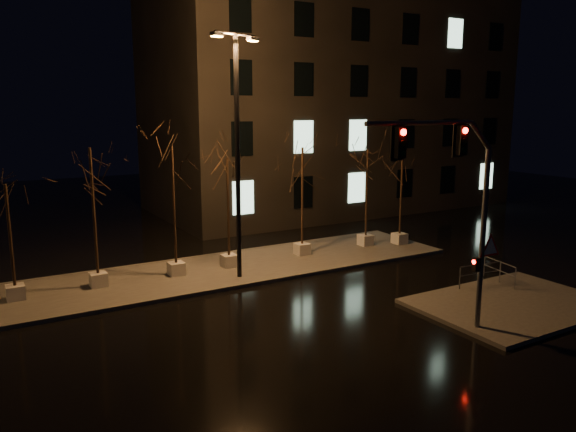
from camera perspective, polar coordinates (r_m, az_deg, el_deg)
ground at (r=20.26m, az=0.19°, el=-9.89°), size 90.00×90.00×0.00m
median at (r=25.32m, az=-6.76°, el=-5.48°), size 22.00×5.00×0.15m
sidewalk_corner at (r=22.54m, az=21.87°, el=-8.31°), size 7.00×5.00×0.15m
building at (r=41.65m, az=4.28°, el=11.35°), size 25.00×12.00×15.00m
tree_0 at (r=22.77m, az=-26.60°, el=0.52°), size 1.80×1.80×4.47m
tree_1 at (r=23.08m, az=-19.32°, el=3.54°), size 1.80×1.80×5.70m
tree_2 at (r=23.80m, az=-11.64°, el=4.12°), size 1.80×1.80×5.69m
tree_3 at (r=24.77m, az=-6.15°, el=3.40°), size 1.80×1.80×5.04m
tree_4 at (r=26.73m, az=1.48°, el=4.52°), size 1.80×1.80×5.35m
tree_5 at (r=28.89m, az=8.07°, el=4.52°), size 1.80×1.80×5.10m
tree_6 at (r=29.53m, az=11.53°, el=5.01°), size 1.80×1.80×5.41m
traffic_signal_mast at (r=17.87m, az=17.10°, el=1.92°), size 5.49×0.33×6.70m
streetlight_main at (r=23.05m, az=-5.18°, el=7.63°), size 2.42×1.10×9.95m
guard_rail_a at (r=23.92m, az=18.98°, el=-5.34°), size 2.09×0.30×0.91m
guard_rail_b at (r=24.58m, az=20.69°, el=-5.05°), size 0.40×1.87×0.90m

